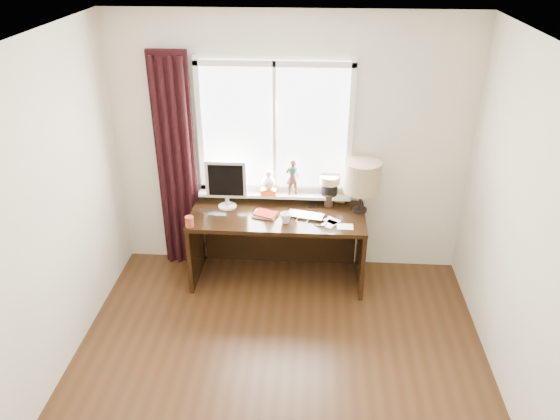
# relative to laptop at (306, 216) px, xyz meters

# --- Properties ---
(floor) EXTENTS (3.50, 4.00, 0.00)m
(floor) POSITION_rel_laptop_xyz_m (-0.18, -1.60, -0.76)
(floor) COLOR #3B210F
(floor) RESTS_ON ground
(ceiling) EXTENTS (3.50, 4.00, 0.00)m
(ceiling) POSITION_rel_laptop_xyz_m (-0.18, -1.60, 1.84)
(ceiling) COLOR white
(ceiling) RESTS_ON wall_back
(wall_back) EXTENTS (3.50, 0.00, 2.60)m
(wall_back) POSITION_rel_laptop_xyz_m (-0.18, 0.40, 0.54)
(wall_back) COLOR beige
(wall_back) RESTS_ON ground
(wall_left) EXTENTS (0.00, 4.00, 2.60)m
(wall_left) POSITION_rel_laptop_xyz_m (-1.93, -1.60, 0.54)
(wall_left) COLOR beige
(wall_left) RESTS_ON ground
(wall_right) EXTENTS (0.00, 4.00, 2.60)m
(wall_right) POSITION_rel_laptop_xyz_m (1.57, -1.60, 0.54)
(wall_right) COLOR beige
(wall_right) RESTS_ON ground
(laptop) EXTENTS (0.39, 0.30, 0.03)m
(laptop) POSITION_rel_laptop_xyz_m (0.00, 0.00, 0.00)
(laptop) COLOR silver
(laptop) RESTS_ON desk
(mug) EXTENTS (0.14, 0.14, 0.10)m
(mug) POSITION_rel_laptop_xyz_m (-0.19, -0.12, 0.04)
(mug) COLOR white
(mug) RESTS_ON desk
(red_cup) EXTENTS (0.08, 0.08, 0.10)m
(red_cup) POSITION_rel_laptop_xyz_m (-1.08, -0.26, 0.04)
(red_cup) COLOR #9C3523
(red_cup) RESTS_ON desk
(window) EXTENTS (1.52, 0.20, 1.40)m
(window) POSITION_rel_laptop_xyz_m (-0.30, 0.35, 0.54)
(window) COLOR white
(window) RESTS_ON ground
(curtain) EXTENTS (0.38, 0.09, 2.25)m
(curtain) POSITION_rel_laptop_xyz_m (-1.31, 0.31, 0.35)
(curtain) COLOR black
(curtain) RESTS_ON floor
(desk) EXTENTS (1.70, 0.70, 0.75)m
(desk) POSITION_rel_laptop_xyz_m (-0.28, 0.13, -0.26)
(desk) COLOR #351F0D
(desk) RESTS_ON floor
(monitor) EXTENTS (0.40, 0.18, 0.49)m
(monitor) POSITION_rel_laptop_xyz_m (-0.79, 0.15, 0.26)
(monitor) COLOR beige
(monitor) RESTS_ON desk
(notebook_stack) EXTENTS (0.26, 0.22, 0.03)m
(notebook_stack) POSITION_rel_laptop_xyz_m (-0.39, -0.00, 0.00)
(notebook_stack) COLOR beige
(notebook_stack) RESTS_ON desk
(brush_holder) EXTENTS (0.09, 0.09, 0.25)m
(brush_holder) POSITION_rel_laptop_xyz_m (0.22, 0.25, 0.05)
(brush_holder) COLOR black
(brush_holder) RESTS_ON desk
(icon_frame) EXTENTS (0.10, 0.04, 0.13)m
(icon_frame) POSITION_rel_laptop_xyz_m (0.33, 0.33, 0.05)
(icon_frame) COLOR gold
(icon_frame) RESTS_ON desk
(table_lamp) EXTENTS (0.35, 0.35, 0.52)m
(table_lamp) POSITION_rel_laptop_xyz_m (0.52, 0.15, 0.35)
(table_lamp) COLOR black
(table_lamp) RESTS_ON desk
(loose_papers) EXTENTS (0.31, 0.25, 0.00)m
(loose_papers) POSITION_rel_laptop_xyz_m (0.28, -0.12, -0.01)
(loose_papers) COLOR white
(loose_papers) RESTS_ON desk
(desk_cables) EXTENTS (0.24, 0.51, 0.01)m
(desk_cables) POSITION_rel_laptop_xyz_m (0.12, 0.01, -0.01)
(desk_cables) COLOR black
(desk_cables) RESTS_ON desk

